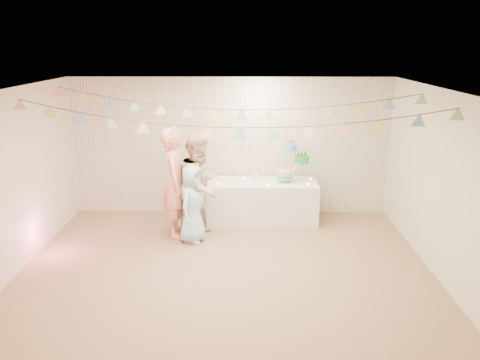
{
  "coord_description": "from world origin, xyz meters",
  "views": [
    {
      "loc": [
        0.31,
        -6.16,
        3.21
      ],
      "look_at": [
        0.2,
        0.8,
        1.15
      ],
      "focal_mm": 35.0,
      "sensor_mm": 36.0,
      "label": 1
    }
  ],
  "objects_px": {
    "cake_stand": "(293,162)",
    "person_adult_b": "(200,186)",
    "table": "(262,201)",
    "person_child": "(193,204)",
    "person_adult_a": "(175,183)"
  },
  "relations": [
    {
      "from": "table",
      "to": "cake_stand",
      "type": "height_order",
      "value": "cake_stand"
    },
    {
      "from": "cake_stand",
      "to": "person_adult_b",
      "type": "distance_m",
      "value": 1.82
    },
    {
      "from": "cake_stand",
      "to": "person_child",
      "type": "relative_size",
      "value": 0.56
    },
    {
      "from": "table",
      "to": "person_child",
      "type": "relative_size",
      "value": 1.53
    },
    {
      "from": "person_adult_b",
      "to": "person_adult_a",
      "type": "bearing_deg",
      "value": 105.34
    },
    {
      "from": "cake_stand",
      "to": "person_child",
      "type": "height_order",
      "value": "cake_stand"
    },
    {
      "from": "person_adult_a",
      "to": "person_child",
      "type": "bearing_deg",
      "value": -132.46
    },
    {
      "from": "person_child",
      "to": "person_adult_a",
      "type": "bearing_deg",
      "value": 75.82
    },
    {
      "from": "table",
      "to": "person_child",
      "type": "distance_m",
      "value": 1.54
    },
    {
      "from": "cake_stand",
      "to": "person_child",
      "type": "xyz_separation_m",
      "value": [
        -1.72,
        -1.0,
        -0.46
      ]
    },
    {
      "from": "person_adult_a",
      "to": "person_adult_b",
      "type": "xyz_separation_m",
      "value": [
        0.41,
        -0.05,
        -0.03
      ]
    },
    {
      "from": "table",
      "to": "cake_stand",
      "type": "relative_size",
      "value": 2.76
    },
    {
      "from": "person_adult_b",
      "to": "cake_stand",
      "type": "bearing_deg",
      "value": -40.95
    },
    {
      "from": "person_adult_a",
      "to": "person_adult_b",
      "type": "distance_m",
      "value": 0.42
    },
    {
      "from": "table",
      "to": "person_adult_a",
      "type": "relative_size",
      "value": 1.08
    }
  ]
}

